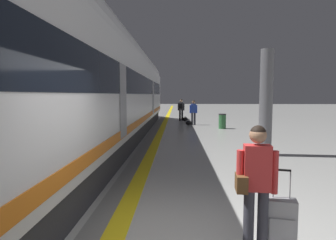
{
  "coord_description": "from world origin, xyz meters",
  "views": [
    {
      "loc": [
        0.14,
        -3.68,
        2.07
      ],
      "look_at": [
        -0.13,
        4.66,
        1.33
      ],
      "focal_mm": 30.5,
      "sensor_mm": 36.0,
      "label": 1
    }
  ],
  "objects_px": {
    "traveller_foreground": "(256,180)",
    "duffel_bag_near": "(189,123)",
    "high_speed_train": "(109,85)",
    "rolling_suitcase_foreground": "(281,223)",
    "platform_pillar": "(266,105)",
    "passenger_near": "(193,111)",
    "duffel_bag_mid": "(185,119)",
    "passenger_mid": "(181,108)",
    "waste_bin": "(222,121)"
  },
  "relations": [
    {
      "from": "high_speed_train",
      "to": "duffel_bag_mid",
      "type": "xyz_separation_m",
      "value": [
        3.58,
        10.2,
        -2.35
      ]
    },
    {
      "from": "duffel_bag_near",
      "to": "waste_bin",
      "type": "bearing_deg",
      "value": -44.79
    },
    {
      "from": "high_speed_train",
      "to": "rolling_suitcase_foreground",
      "type": "relative_size",
      "value": 26.63
    },
    {
      "from": "traveller_foreground",
      "to": "duffel_bag_near",
      "type": "bearing_deg",
      "value": 90.83
    },
    {
      "from": "traveller_foreground",
      "to": "duffel_bag_near",
      "type": "height_order",
      "value": "traveller_foreground"
    },
    {
      "from": "traveller_foreground",
      "to": "platform_pillar",
      "type": "bearing_deg",
      "value": 72.02
    },
    {
      "from": "rolling_suitcase_foreground",
      "to": "duffel_bag_near",
      "type": "distance_m",
      "value": 15.72
    },
    {
      "from": "high_speed_train",
      "to": "traveller_foreground",
      "type": "distance_m",
      "value": 9.62
    },
    {
      "from": "traveller_foreground",
      "to": "passenger_mid",
      "type": "height_order",
      "value": "passenger_mid"
    },
    {
      "from": "passenger_mid",
      "to": "rolling_suitcase_foreground",
      "type": "bearing_deg",
      "value": -86.73
    },
    {
      "from": "passenger_near",
      "to": "waste_bin",
      "type": "bearing_deg",
      "value": -51.98
    },
    {
      "from": "high_speed_train",
      "to": "passenger_near",
      "type": "relative_size",
      "value": 17.1
    },
    {
      "from": "duffel_bag_mid",
      "to": "rolling_suitcase_foreground",
      "type": "bearing_deg",
      "value": -87.69
    },
    {
      "from": "platform_pillar",
      "to": "passenger_mid",
      "type": "bearing_deg",
      "value": 102.01
    },
    {
      "from": "passenger_near",
      "to": "platform_pillar",
      "type": "bearing_deg",
      "value": -78.93
    },
    {
      "from": "duffel_bag_near",
      "to": "waste_bin",
      "type": "height_order",
      "value": "waste_bin"
    },
    {
      "from": "passenger_near",
      "to": "duffel_bag_mid",
      "type": "xyz_separation_m",
      "value": [
        -0.48,
        2.92,
        -0.83
      ]
    },
    {
      "from": "duffel_bag_near",
      "to": "passenger_mid",
      "type": "xyz_separation_m",
      "value": [
        -0.49,
        3.17,
        0.87
      ]
    },
    {
      "from": "duffel_bag_mid",
      "to": "duffel_bag_near",
      "type": "bearing_deg",
      "value": -86.93
    },
    {
      "from": "platform_pillar",
      "to": "waste_bin",
      "type": "distance_m",
      "value": 7.75
    },
    {
      "from": "waste_bin",
      "to": "high_speed_train",
      "type": "bearing_deg",
      "value": -137.77
    },
    {
      "from": "traveller_foreground",
      "to": "passenger_mid",
      "type": "distance_m",
      "value": 18.94
    },
    {
      "from": "traveller_foreground",
      "to": "platform_pillar",
      "type": "height_order",
      "value": "platform_pillar"
    },
    {
      "from": "duffel_bag_near",
      "to": "platform_pillar",
      "type": "xyz_separation_m",
      "value": [
        2.23,
        -9.59,
        1.57
      ]
    },
    {
      "from": "waste_bin",
      "to": "passenger_mid",
      "type": "bearing_deg",
      "value": 115.6
    },
    {
      "from": "duffel_bag_near",
      "to": "waste_bin",
      "type": "distance_m",
      "value": 2.79
    },
    {
      "from": "duffel_bag_mid",
      "to": "platform_pillar",
      "type": "bearing_deg",
      "value": -79.3
    },
    {
      "from": "traveller_foreground",
      "to": "platform_pillar",
      "type": "xyz_separation_m",
      "value": [
        2.0,
        6.16,
        0.75
      ]
    },
    {
      "from": "high_speed_train",
      "to": "duffel_bag_mid",
      "type": "bearing_deg",
      "value": 70.68
    },
    {
      "from": "duffel_bag_mid",
      "to": "platform_pillar",
      "type": "relative_size",
      "value": 0.12
    },
    {
      "from": "platform_pillar",
      "to": "waste_bin",
      "type": "height_order",
      "value": "platform_pillar"
    },
    {
      "from": "traveller_foreground",
      "to": "passenger_near",
      "type": "distance_m",
      "value": 15.91
    },
    {
      "from": "rolling_suitcase_foreground",
      "to": "platform_pillar",
      "type": "bearing_deg",
      "value": 75.02
    },
    {
      "from": "rolling_suitcase_foreground",
      "to": "passenger_near",
      "type": "bearing_deg",
      "value": 90.98
    },
    {
      "from": "high_speed_train",
      "to": "platform_pillar",
      "type": "relative_size",
      "value": 8.05
    },
    {
      "from": "high_speed_train",
      "to": "platform_pillar",
      "type": "height_order",
      "value": "high_speed_train"
    },
    {
      "from": "passenger_near",
      "to": "duffel_bag_mid",
      "type": "height_order",
      "value": "passenger_near"
    },
    {
      "from": "passenger_near",
      "to": "duffel_bag_mid",
      "type": "distance_m",
      "value": 3.07
    },
    {
      "from": "traveller_foreground",
      "to": "passenger_mid",
      "type": "relative_size",
      "value": 0.98
    },
    {
      "from": "passenger_mid",
      "to": "platform_pillar",
      "type": "bearing_deg",
      "value": -77.99
    },
    {
      "from": "passenger_mid",
      "to": "duffel_bag_mid",
      "type": "relative_size",
      "value": 3.91
    },
    {
      "from": "rolling_suitcase_foreground",
      "to": "passenger_near",
      "type": "distance_m",
      "value": 15.87
    },
    {
      "from": "rolling_suitcase_foreground",
      "to": "passenger_near",
      "type": "xyz_separation_m",
      "value": [
        -0.27,
        15.86,
        0.61
      ]
    },
    {
      "from": "rolling_suitcase_foreground",
      "to": "platform_pillar",
      "type": "relative_size",
      "value": 0.3
    },
    {
      "from": "high_speed_train",
      "to": "traveller_foreground",
      "type": "relative_size",
      "value": 17.19
    },
    {
      "from": "traveller_foreground",
      "to": "waste_bin",
      "type": "distance_m",
      "value": 13.92
    },
    {
      "from": "passenger_near",
      "to": "rolling_suitcase_foreground",
      "type": "bearing_deg",
      "value": -89.02
    },
    {
      "from": "high_speed_train",
      "to": "passenger_mid",
      "type": "xyz_separation_m",
      "value": [
        3.26,
        10.3,
        -1.48
      ]
    },
    {
      "from": "passenger_near",
      "to": "waste_bin",
      "type": "height_order",
      "value": "passenger_near"
    },
    {
      "from": "high_speed_train",
      "to": "passenger_mid",
      "type": "height_order",
      "value": "high_speed_train"
    }
  ]
}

